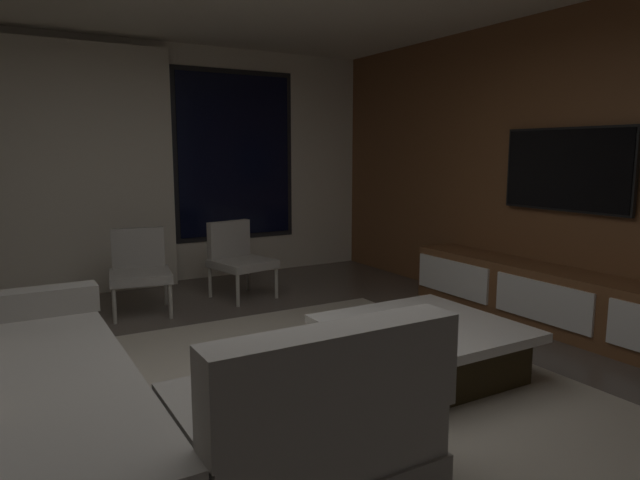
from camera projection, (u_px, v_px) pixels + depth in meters
name	position (u px, v px, depth m)	size (l,w,h in m)	color
floor	(262.00, 411.00, 3.31)	(9.20, 9.20, 0.00)	#564C44
back_wall_with_window	(117.00, 166.00, 6.16)	(6.60, 0.30, 2.70)	beige
media_wall	(602.00, 170.00, 4.63)	(0.12, 7.80, 2.70)	brown
area_rug	(322.00, 403.00, 3.40)	(3.20, 3.80, 0.01)	#ADA391
sectional_couch	(102.00, 408.00, 2.70)	(1.98, 2.50, 0.82)	gray
coffee_table	(421.00, 348.00, 3.82)	(1.16, 1.16, 0.36)	black
book_stack_on_coffee_table	(424.00, 327.00, 3.63)	(0.30, 0.17, 0.05)	olive
accent_chair_near_window	(238.00, 255.00, 5.87)	(0.65, 0.67, 0.78)	#B2ADA0
accent_chair_by_curtain	(140.00, 266.00, 5.31)	(0.63, 0.65, 0.78)	#B2ADA0
media_console	(564.00, 304.00, 4.69)	(0.46, 3.10, 0.52)	brown
mounted_tv	(566.00, 170.00, 4.79)	(0.05, 1.23, 0.71)	black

